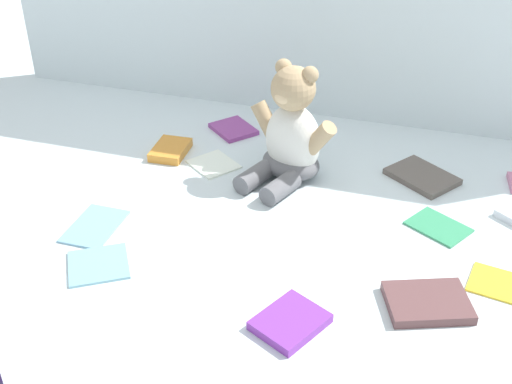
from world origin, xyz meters
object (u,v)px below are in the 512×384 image
at_px(book_case_7, 170,150).
at_px(book_case_9, 439,226).
at_px(teddy_bear, 291,137).
at_px(book_case_6, 422,176).
at_px(book_case_5, 95,225).
at_px(book_case_3, 290,322).
at_px(book_case_11, 233,129).
at_px(book_case_1, 214,164).
at_px(book_case_13, 504,285).
at_px(book_case_10, 427,303).
at_px(book_case_8, 98,264).

height_order(book_case_7, book_case_9, book_case_7).
relative_size(teddy_bear, book_case_6, 1.87).
height_order(book_case_5, book_case_9, same).
distance_m(teddy_bear, book_case_6, 0.29).
height_order(book_case_3, book_case_11, book_case_3).
distance_m(book_case_5, book_case_7, 0.31).
xyz_separation_m(book_case_6, book_case_11, (-0.45, 0.09, -0.00)).
distance_m(book_case_1, book_case_3, 0.52).
bearing_deg(book_case_11, book_case_6, -60.89).
bearing_deg(book_case_11, book_case_5, -154.81).
relative_size(book_case_3, book_case_5, 0.83).
distance_m(book_case_5, book_case_13, 0.74).
height_order(teddy_bear, book_case_6, teddy_bear).
bearing_deg(teddy_bear, book_case_3, -54.18).
xyz_separation_m(book_case_10, book_case_13, (0.12, 0.09, -0.00)).
relative_size(book_case_6, book_case_7, 1.34).
distance_m(teddy_bear, book_case_13, 0.51).
distance_m(book_case_5, book_case_6, 0.68).
distance_m(book_case_1, book_case_5, 0.32).
relative_size(book_case_1, book_case_3, 0.90).
relative_size(teddy_bear, book_case_10, 1.91).
xyz_separation_m(book_case_3, book_case_13, (0.32, 0.20, -0.00)).
bearing_deg(book_case_11, teddy_bear, -90.95).
height_order(book_case_3, book_case_13, book_case_3).
bearing_deg(book_case_6, teddy_bear, 139.52).
relative_size(book_case_5, book_case_10, 0.98).
xyz_separation_m(book_case_5, book_case_13, (0.74, 0.05, -0.00)).
distance_m(teddy_bear, book_case_5, 0.43).
distance_m(book_case_1, book_case_10, 0.58).
height_order(book_case_1, book_case_9, same).
distance_m(book_case_3, book_case_7, 0.60).
xyz_separation_m(book_case_8, book_case_13, (0.68, 0.15, -0.00)).
bearing_deg(book_case_10, book_case_1, -144.40).
bearing_deg(book_case_11, book_case_13, -82.60).
xyz_separation_m(book_case_1, book_case_5, (-0.13, -0.29, 0.00)).
bearing_deg(book_case_10, book_case_6, 165.40).
distance_m(teddy_bear, book_case_8, 0.47).
distance_m(book_case_3, book_case_6, 0.53).
bearing_deg(book_case_7, book_case_6, 2.88).
xyz_separation_m(book_case_5, book_case_11, (0.12, 0.45, 0.00)).
bearing_deg(book_case_7, book_case_10, -32.73).
bearing_deg(book_case_3, book_case_10, 54.88).
xyz_separation_m(book_case_7, book_case_9, (0.60, -0.11, -0.01)).
relative_size(book_case_10, book_case_13, 1.18).
bearing_deg(book_case_13, teddy_bear, 70.81).
bearing_deg(book_case_9, book_case_7, -70.27).
distance_m(book_case_8, book_case_10, 0.56).
bearing_deg(book_case_6, book_case_10, -138.32).
bearing_deg(book_case_3, book_case_7, 158.07).
height_order(book_case_3, book_case_5, book_case_3).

